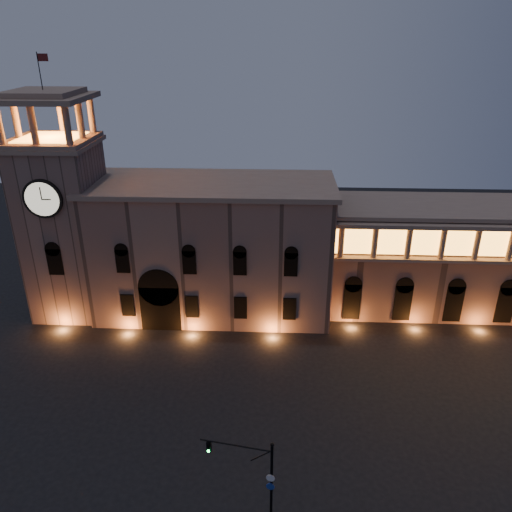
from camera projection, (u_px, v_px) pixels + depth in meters
name	position (u px, v px, depth m)	size (l,w,h in m)	color
ground	(208.00, 422.00, 48.15)	(160.00, 160.00, 0.00)	black
government_building	(212.00, 248.00, 64.56)	(30.80, 12.80, 17.60)	#826155
clock_tower	(65.00, 222.00, 62.91)	(9.80, 9.80, 32.40)	#826155
colonnade_wing	(472.00, 257.00, 65.56)	(40.60, 11.50, 14.50)	#7D5C50
traffic_light	(259.00, 479.00, 37.11)	(5.62, 1.29, 7.81)	black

